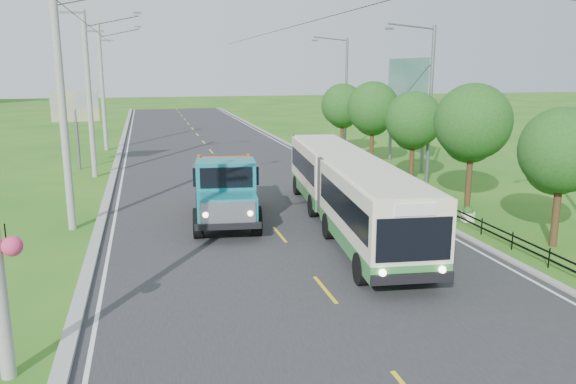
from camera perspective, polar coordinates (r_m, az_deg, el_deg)
name	(u,v)px	position (r m, az deg, el deg)	size (l,w,h in m)	color
ground	(325,290)	(17.53, 3.78, -9.91)	(240.00, 240.00, 0.00)	#246518
road	(229,173)	(36.36, -5.99, 1.89)	(14.00, 120.00, 0.02)	#28282B
curb_left	(113,178)	(36.06, -17.38, 1.39)	(0.40, 120.00, 0.15)	#9E9E99
curb_right	(334,168)	(38.02, 4.74, 2.44)	(0.30, 120.00, 0.10)	#9E9E99
edge_line_left	(122,178)	(36.04, -16.51, 1.36)	(0.12, 120.00, 0.00)	silver
edge_line_right	(327,169)	(37.87, 4.02, 2.37)	(0.12, 120.00, 0.00)	silver
centre_dash	(325,289)	(17.52, 3.78, -9.84)	(0.12, 2.20, 0.00)	yellow
railing_right	(382,181)	(32.79, 9.55, 1.13)	(0.04, 40.00, 0.60)	black
pole_near	(63,108)	(24.64, -21.86, 7.95)	(3.51, 0.32, 10.00)	gray
pole_mid	(90,94)	(36.55, -19.51, 9.34)	(3.51, 0.32, 10.00)	gray
pole_far	(103,88)	(48.51, -18.31, 10.03)	(3.51, 0.32, 10.00)	gray
tree_second	(561,154)	(23.25, 25.98, 3.45)	(3.18, 3.26, 5.30)	#382314
tree_third	(472,126)	(28.00, 18.18, 6.39)	(3.60, 3.62, 6.00)	#382314
tree_fourth	(413,123)	(33.23, 12.61, 6.89)	(3.24, 3.31, 5.40)	#382314
tree_fifth	(373,110)	(38.64, 8.61, 8.19)	(3.48, 3.52, 5.80)	#382314
tree_back	(343,107)	(44.23, 5.57, 8.55)	(3.30, 3.36, 5.50)	#382314
streetlight_mid	(428,99)	(33.38, 14.05, 9.11)	(3.02, 0.20, 9.07)	slate
streetlight_far	(344,90)	(46.18, 5.75, 10.26)	(3.02, 0.20, 9.07)	slate
planter_near	(468,215)	(26.18, 17.79, -2.22)	(0.64, 0.64, 0.67)	silver
planter_mid	(392,181)	(33.04, 10.50, 1.16)	(0.64, 0.64, 0.67)	silver
planter_far	(345,159)	(40.32, 5.77, 3.34)	(0.64, 0.64, 0.67)	silver
billboard_left	(75,111)	(39.73, -20.80, 7.66)	(3.00, 0.20, 5.20)	slate
billboard_right	(408,88)	(39.45, 12.09, 10.32)	(0.24, 6.00, 7.30)	slate
bus	(348,186)	(23.69, 6.12, 0.58)	(4.18, 15.72, 3.00)	#317C38
dump_truck	(226,185)	(24.76, -6.36, 0.69)	(3.37, 7.12, 2.89)	#157983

